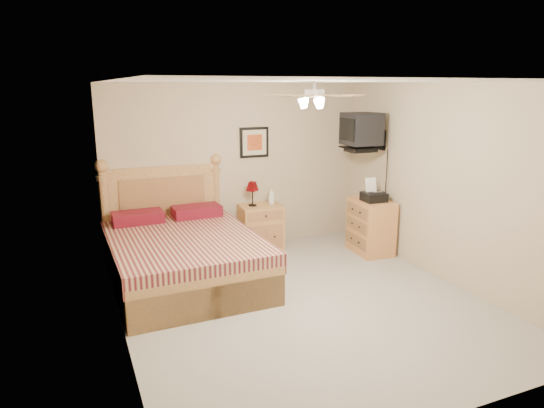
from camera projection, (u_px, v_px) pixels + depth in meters
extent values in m
plane|color=#9D978E|center=(302.00, 302.00, 5.66)|extent=(4.50, 4.50, 0.00)
cube|color=white|center=(306.00, 81.00, 5.07)|extent=(4.00, 4.50, 0.04)
cube|color=tan|center=(237.00, 167.00, 7.37)|extent=(4.00, 0.04, 2.50)
cube|color=tan|center=(450.00, 264.00, 3.35)|extent=(4.00, 0.04, 2.50)
cube|color=tan|center=(116.00, 216.00, 4.60)|extent=(0.04, 4.50, 2.50)
cube|color=tan|center=(445.00, 184.00, 6.12)|extent=(0.04, 4.50, 2.50)
cube|color=#C7803D|center=(261.00, 227.00, 7.48)|extent=(0.66, 0.51, 0.68)
imported|color=white|center=(271.00, 196.00, 7.44)|extent=(0.13, 0.13, 0.26)
cube|color=black|center=(254.00, 142.00, 7.37)|extent=(0.46, 0.04, 0.46)
cube|color=#C77E3D|center=(371.00, 226.00, 7.27)|extent=(0.53, 0.72, 0.81)
imported|color=#BAB099|center=(363.00, 196.00, 7.41)|extent=(0.21, 0.28, 0.03)
imported|color=tan|center=(364.00, 194.00, 7.41)|extent=(0.31, 0.35, 0.02)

